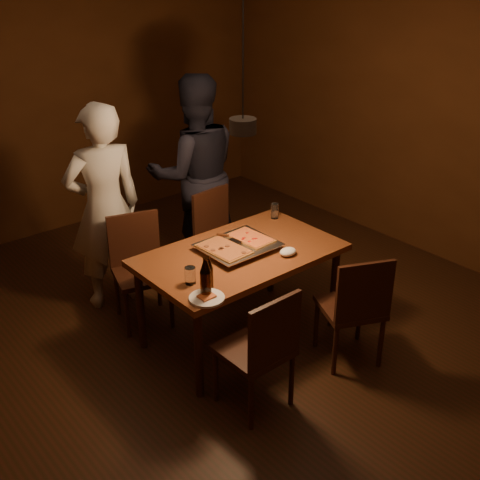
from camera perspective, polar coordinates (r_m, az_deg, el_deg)
room_shell at (r=4.10m, az=0.26°, el=6.03°), size 6.00×6.00×6.00m
dining_table at (r=4.53m, az=0.00°, el=-1.98°), size 1.50×0.90×0.75m
chair_far_left at (r=4.93m, az=-9.62°, el=-1.76°), size 0.52×0.52×0.49m
chair_far_right at (r=5.35m, az=-1.98°, el=0.93°), size 0.47×0.47×0.49m
chair_near_left at (r=3.88m, az=2.18°, el=-9.68°), size 0.42×0.42×0.49m
chair_near_right at (r=4.37m, az=10.98°, el=-5.69°), size 0.56×0.56×0.49m
pizza_tray at (r=4.52m, az=-0.19°, el=-0.67°), size 0.59×0.50×0.05m
pizza_meat at (r=4.42m, az=-1.53°, el=-0.82°), size 0.27×0.41×0.02m
pizza_cheese at (r=4.58m, az=1.01°, el=0.22°), size 0.24×0.36×0.02m
spatula at (r=4.52m, az=-0.54°, el=-0.13°), size 0.12×0.25×0.04m
beer_bottle_a at (r=3.88m, az=-3.28°, el=-3.56°), size 0.07×0.07×0.28m
beer_bottle_b at (r=3.98m, az=-3.01°, el=-3.09°), size 0.06×0.06×0.24m
water_glass_left at (r=4.07m, az=-4.75°, el=-3.37°), size 0.08×0.08×0.12m
water_glass_right at (r=5.04m, az=3.31°, el=2.77°), size 0.06×0.06×0.13m
plate_slice at (r=3.91m, az=-3.17°, el=-5.50°), size 0.23×0.23×0.03m
napkin at (r=4.45m, az=4.57°, el=-1.12°), size 0.14×0.10×0.06m
diner_white at (r=5.06m, az=-12.73°, el=2.98°), size 0.70×0.52×1.75m
diner_dark at (r=5.60m, az=-4.29°, el=6.25°), size 1.09×0.99×1.83m
pendant_lamp at (r=3.99m, az=0.27°, el=10.90°), size 0.18×0.18×1.10m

